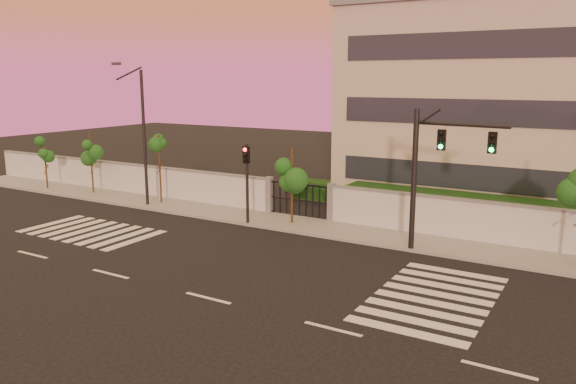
% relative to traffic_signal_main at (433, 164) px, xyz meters
% --- Properties ---
extents(ground, '(120.00, 120.00, 0.00)m').
position_rel_traffic_signal_main_xyz_m(ground, '(-5.29, -9.17, -4.11)').
color(ground, black).
rests_on(ground, ground).
extents(sidewalk, '(60.00, 3.00, 0.15)m').
position_rel_traffic_signal_main_xyz_m(sidewalk, '(-5.29, 1.33, -4.03)').
color(sidewalk, gray).
rests_on(sidewalk, ground).
extents(perimeter_wall, '(60.00, 0.36, 2.20)m').
position_rel_traffic_signal_main_xyz_m(perimeter_wall, '(-5.19, 2.83, -3.04)').
color(perimeter_wall, silver).
rests_on(perimeter_wall, ground).
extents(hedge_row, '(41.00, 4.25, 1.80)m').
position_rel_traffic_signal_main_xyz_m(hedge_row, '(-4.12, 5.57, -3.29)').
color(hedge_row, black).
rests_on(hedge_row, ground).
extents(institutional_building, '(24.40, 12.40, 12.25)m').
position_rel_traffic_signal_main_xyz_m(institutional_building, '(3.71, 12.82, 2.05)').
color(institutional_building, '#BDB2A0').
rests_on(institutional_building, ground).
extents(road_markings, '(57.00, 7.62, 0.02)m').
position_rel_traffic_signal_main_xyz_m(road_markings, '(-6.87, -5.41, -4.10)').
color(road_markings, silver).
rests_on(road_markings, ground).
extents(street_tree_a, '(1.37, 1.09, 3.65)m').
position_rel_traffic_signal_main_xyz_m(street_tree_a, '(-27.64, 0.83, -1.42)').
color(street_tree_a, '#382314').
rests_on(street_tree_a, ground).
extents(street_tree_b, '(1.34, 1.07, 4.31)m').
position_rel_traffic_signal_main_xyz_m(street_tree_b, '(-23.56, 1.39, -0.93)').
color(street_tree_b, '#382314').
rests_on(street_tree_b, ground).
extents(street_tree_c, '(1.38, 1.09, 4.41)m').
position_rel_traffic_signal_main_xyz_m(street_tree_c, '(-17.40, 1.42, -0.86)').
color(street_tree_c, '#382314').
rests_on(street_tree_c, ground).
extents(street_tree_d, '(1.59, 1.27, 4.21)m').
position_rel_traffic_signal_main_xyz_m(street_tree_d, '(-7.84, 1.28, -1.00)').
color(street_tree_d, '#382314').
rests_on(street_tree_d, ground).
extents(traffic_signal_main, '(4.10, 0.73, 6.49)m').
position_rel_traffic_signal_main_xyz_m(traffic_signal_main, '(0.00, 0.00, 0.00)').
color(traffic_signal_main, black).
rests_on(traffic_signal_main, ground).
extents(traffic_signal_secondary, '(0.34, 0.34, 4.44)m').
position_rel_traffic_signal_main_xyz_m(traffic_signal_secondary, '(-9.90, 0.00, -1.29)').
color(traffic_signal_secondary, black).
rests_on(traffic_signal_secondary, ground).
extents(streetlight_west, '(0.52, 2.08, 8.66)m').
position_rel_traffic_signal_main_xyz_m(streetlight_west, '(-17.78, 0.40, 0.58)').
color(streetlight_west, black).
rests_on(streetlight_west, ground).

